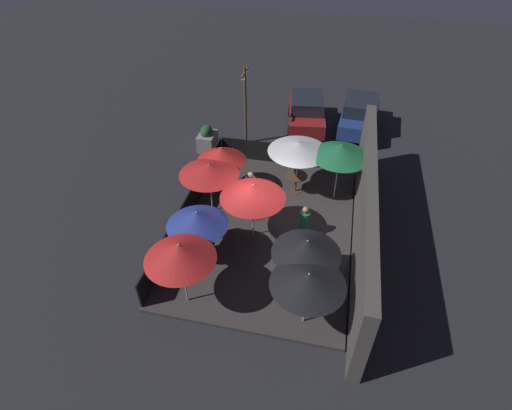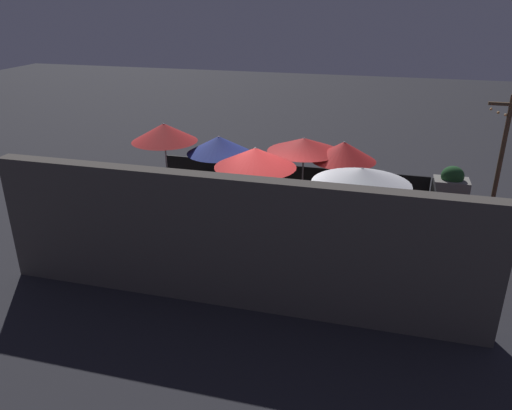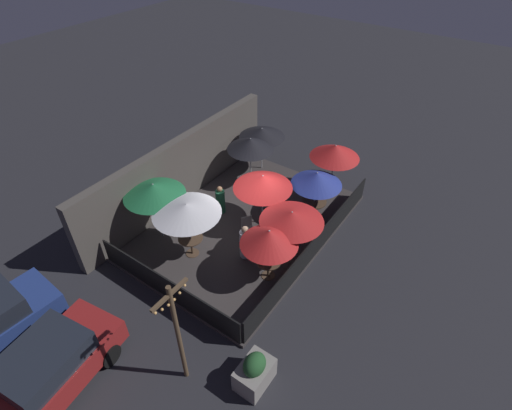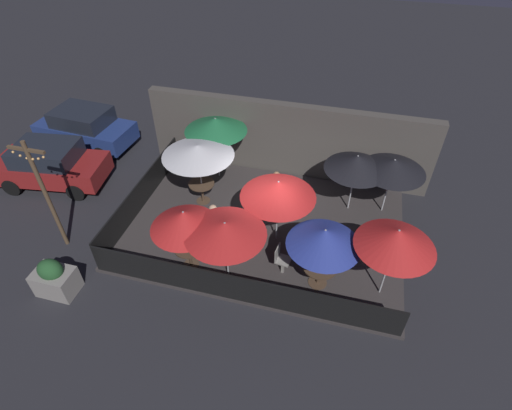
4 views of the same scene
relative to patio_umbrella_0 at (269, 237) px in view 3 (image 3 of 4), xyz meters
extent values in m
plane|color=#26262B|center=(1.68, 2.11, -1.91)|extent=(60.00, 60.00, 0.00)
cube|color=#383333|center=(1.68, 2.11, -1.85)|extent=(8.60, 5.98, 0.12)
cube|color=#4C4742|center=(1.68, 5.33, -0.49)|extent=(10.20, 0.36, 2.83)
cube|color=black|center=(1.68, -0.83, -1.31)|extent=(8.40, 0.05, 0.95)
cube|color=black|center=(-2.57, 2.11, -1.31)|extent=(0.05, 5.78, 0.95)
cylinder|color=#B2B2B7|center=(0.00, 0.00, -0.76)|extent=(0.05, 0.05, 2.06)
cone|color=red|center=(0.00, 0.00, 0.00)|extent=(1.87, 1.87, 0.55)
cylinder|color=#B2B2B7|center=(-0.67, 2.80, -0.66)|extent=(0.05, 0.05, 2.25)
cone|color=silver|center=(-0.67, 2.80, 0.28)|extent=(2.30, 2.30, 0.37)
cylinder|color=#B2B2B7|center=(3.64, 0.29, -0.76)|extent=(0.05, 0.05, 2.05)
cone|color=#283893|center=(3.64, 0.29, 0.00)|extent=(1.93, 1.93, 0.52)
cylinder|color=#B2B2B7|center=(5.33, 0.41, -0.61)|extent=(0.05, 0.05, 2.35)
cone|color=red|center=(5.33, 0.41, 0.29)|extent=(1.99, 1.99, 0.55)
cylinder|color=#B2B2B7|center=(5.30, 3.88, -0.77)|extent=(0.05, 0.05, 2.04)
cone|color=black|center=(5.30, 3.88, 0.04)|extent=(2.03, 2.03, 0.42)
cylinder|color=#B2B2B7|center=(-0.61, 4.34, -0.60)|extent=(0.05, 0.05, 2.38)
cone|color=#1E6B3D|center=(-0.61, 4.34, 0.36)|extent=(2.16, 2.16, 0.47)
cylinder|color=#B2B2B7|center=(2.15, 1.70, -0.68)|extent=(0.05, 0.05, 2.20)
cone|color=red|center=(2.15, 1.70, 0.16)|extent=(2.19, 2.19, 0.53)
cylinder|color=#B2B2B7|center=(1.17, -0.11, -0.76)|extent=(0.05, 0.05, 2.06)
cone|color=red|center=(1.17, -0.11, 0.08)|extent=(2.15, 2.15, 0.39)
cylinder|color=#B2B2B7|center=(4.19, 3.71, -0.73)|extent=(0.05, 0.05, 2.11)
cone|color=black|center=(4.19, 3.71, 0.07)|extent=(1.99, 1.99, 0.50)
cylinder|color=#4C3828|center=(0.00, 0.00, -1.78)|extent=(0.46, 0.46, 0.02)
cylinder|color=#4C3828|center=(0.00, 0.00, -1.43)|extent=(0.08, 0.08, 0.70)
cylinder|color=#4C3828|center=(0.00, 0.00, -1.06)|extent=(0.83, 0.83, 0.04)
cylinder|color=#4C3828|center=(-0.67, 2.80, -1.78)|extent=(0.47, 0.47, 0.02)
cylinder|color=#4C3828|center=(-0.67, 2.80, -1.42)|extent=(0.08, 0.08, 0.73)
cylinder|color=#4C3828|center=(-0.67, 2.80, -1.03)|extent=(0.86, 0.86, 0.04)
cylinder|color=#4C3828|center=(3.64, 0.29, -1.78)|extent=(0.52, 0.52, 0.02)
cylinder|color=#4C3828|center=(3.64, 0.29, -1.45)|extent=(0.08, 0.08, 0.68)
cylinder|color=#4C3828|center=(3.64, 0.29, -1.09)|extent=(0.95, 0.95, 0.04)
cube|color=gray|center=(1.10, 1.62, -1.57)|extent=(0.11, 0.11, 0.43)
cube|color=gray|center=(1.10, 1.62, -1.34)|extent=(0.56, 0.56, 0.04)
cube|color=gray|center=(1.20, 1.77, -1.10)|extent=(0.35, 0.25, 0.44)
cube|color=gray|center=(2.62, 0.42, -1.55)|extent=(0.09, 0.09, 0.48)
cube|color=gray|center=(2.62, 0.42, -1.29)|extent=(0.45, 0.45, 0.04)
cube|color=gray|center=(2.44, 0.44, -1.05)|extent=(0.08, 0.40, 0.44)
cylinder|color=silver|center=(0.33, 1.19, -1.23)|extent=(0.56, 0.56, 1.11)
sphere|color=tan|center=(0.33, 1.19, -0.55)|extent=(0.24, 0.24, 0.24)
cylinder|color=#236642|center=(1.74, 3.43, -1.28)|extent=(0.45, 0.45, 1.01)
sphere|color=#9E704C|center=(1.74, 3.43, -0.67)|extent=(0.22, 0.22, 0.22)
cube|color=gray|center=(-3.22, -1.70, -1.53)|extent=(1.05, 0.74, 0.76)
ellipsoid|color=#235128|center=(-3.22, -1.70, -1.03)|extent=(0.68, 0.55, 0.62)
cylinder|color=brown|center=(-4.12, -0.07, -0.06)|extent=(0.12, 0.12, 3.69)
cube|color=brown|center=(-4.12, -0.07, 1.53)|extent=(1.10, 0.08, 0.08)
sphere|color=#F4B260|center=(-4.58, -0.07, 1.39)|extent=(0.07, 0.07, 0.07)
sphere|color=#F4B260|center=(-4.39, -0.07, 1.31)|extent=(0.07, 0.07, 0.07)
sphere|color=#F4B260|center=(-4.21, -0.07, 1.26)|extent=(0.07, 0.07, 0.07)
sphere|color=#F4B260|center=(-4.03, -0.07, 1.26)|extent=(0.07, 0.07, 0.07)
sphere|color=#F4B260|center=(-3.84, -0.07, 1.31)|extent=(0.07, 0.07, 0.07)
sphere|color=#F4B260|center=(-3.66, -0.07, 1.39)|extent=(0.07, 0.07, 0.07)
cube|color=maroon|center=(-6.30, 2.52, -1.24)|extent=(4.02, 2.21, 0.70)
cube|color=#1E232D|center=(-6.30, 2.52, -0.59)|extent=(2.30, 1.84, 0.60)
cylinder|color=black|center=(-5.24, 3.48, -1.59)|extent=(0.66, 0.27, 0.64)
cylinder|color=black|center=(-5.02, 1.88, -1.59)|extent=(0.66, 0.27, 0.64)
cylinder|color=black|center=(-5.33, 5.84, -1.59)|extent=(0.65, 0.22, 0.64)
cylinder|color=black|center=(-5.44, 4.23, -1.59)|extent=(0.65, 0.22, 0.64)
camera|label=1|loc=(12.09, 4.00, 8.06)|focal=28.00mm
camera|label=2|loc=(-1.11, 13.81, 4.10)|focal=35.00mm
camera|label=3|loc=(-7.58, -4.79, 8.53)|focal=28.00mm
camera|label=4|loc=(3.77, -6.92, 7.13)|focal=28.00mm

